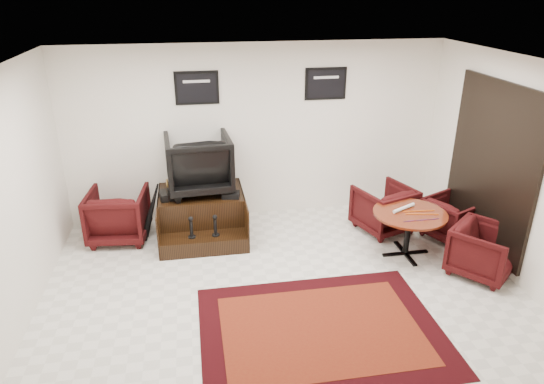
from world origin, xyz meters
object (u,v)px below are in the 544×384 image
(table_chair_back, at_px, (384,206))
(shine_chair, at_px, (199,161))
(meeting_table, at_px, (409,218))
(shine_podium, at_px, (202,215))
(armchair_side, at_px, (118,213))
(table_chair_window, at_px, (451,216))
(table_chair_corner, at_px, (484,249))

(table_chair_back, bearing_deg, shine_chair, -29.27)
(meeting_table, bearing_deg, shine_podium, 157.86)
(armchair_side, relative_size, table_chair_window, 1.22)
(shine_chair, xyz_separation_m, table_chair_window, (3.71, -0.92, -0.79))
(table_chair_corner, bearing_deg, table_chair_back, 79.59)
(armchair_side, relative_size, table_chair_corner, 1.13)
(table_chair_window, bearing_deg, armchair_side, 56.02)
(table_chair_back, bearing_deg, armchair_side, -24.72)
(meeting_table, bearing_deg, armchair_side, 163.74)
(meeting_table, relative_size, table_chair_back, 1.27)
(table_chair_window, relative_size, table_chair_corner, 0.93)
(shine_chair, height_order, armchair_side, shine_chair)
(shine_podium, bearing_deg, meeting_table, -22.14)
(table_chair_window, distance_m, table_chair_corner, 1.03)
(shine_chair, relative_size, table_chair_corner, 1.27)
(table_chair_window, bearing_deg, shine_chair, 51.46)
(meeting_table, xyz_separation_m, table_chair_window, (0.87, 0.37, -0.23))
(meeting_table, distance_m, table_chair_back, 0.81)
(armchair_side, relative_size, meeting_table, 0.85)
(meeting_table, distance_m, table_chair_corner, 1.03)
(shine_podium, distance_m, table_chair_back, 2.83)
(table_chair_back, relative_size, table_chair_corner, 1.05)
(table_chair_back, relative_size, table_chair_window, 1.13)
(shine_chair, distance_m, table_chair_back, 2.94)
(table_chair_corner, bearing_deg, armchair_side, 119.35)
(table_chair_corner, bearing_deg, meeting_table, 100.00)
(table_chair_window, bearing_deg, shine_podium, 53.48)
(armchair_side, distance_m, table_chair_back, 4.07)
(shine_chair, xyz_separation_m, table_chair_corner, (3.61, -1.94, -0.76))
(armchair_side, bearing_deg, table_chair_corner, 164.97)
(shine_podium, relative_size, table_chair_window, 1.87)
(shine_podium, bearing_deg, table_chair_corner, -26.54)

